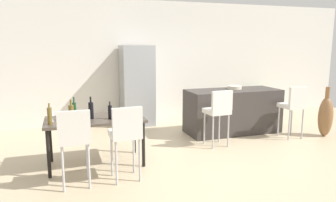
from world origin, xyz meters
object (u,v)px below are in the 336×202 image
object	(u,v)px
wine_bottle_left	(74,110)
fruit_bowl	(234,87)
potted_plant	(258,100)
dining_chair_far	(126,132)
wine_bottle_middle	(71,113)
dining_table	(95,123)
wine_glass_near	(50,112)
wine_bottle_corner	(91,110)
floor_vase	(326,116)
wine_bottle_far	(50,116)
bar_chair_left	(218,109)
refrigerator	(137,85)
wine_bottle_end	(110,112)
dining_chair_near	(74,136)
kitchen_island	(232,111)
wine_glass_right	(52,113)
bar_chair_middle	(294,104)
wine_glass_inner	(118,112)

from	to	relation	value
wine_bottle_left	fruit_bowl	distance (m)	3.45
fruit_bowl	potted_plant	size ratio (longest dim) A/B	0.46
dining_chair_far	wine_bottle_middle	size ratio (longest dim) A/B	3.25
dining_table	wine_glass_near	xyz separation A→B (m)	(-0.64, 0.11, 0.19)
wine_bottle_corner	fruit_bowl	xyz separation A→B (m)	(3.09, 1.07, 0.08)
floor_vase	potted_plant	xyz separation A→B (m)	(-0.12, 2.19, -0.02)
dining_chair_far	wine_bottle_far	world-z (taller)	dining_chair_far
bar_chair_left	refrigerator	world-z (taller)	refrigerator
floor_vase	wine_bottle_far	bearing A→B (deg)	-176.72
dining_chair_far	wine_bottle_left	size ratio (longest dim) A/B	3.26
bar_chair_left	wine_bottle_end	size ratio (longest dim) A/B	3.90
bar_chair_left	wine_bottle_end	xyz separation A→B (m)	(-2.00, -0.32, 0.15)
dining_chair_near	wine_bottle_middle	bearing A→B (deg)	90.89
dining_chair_far	fruit_bowl	distance (m)	3.26
bar_chair_left	dining_table	size ratio (longest dim) A/B	0.71
kitchen_island	floor_vase	size ratio (longest dim) A/B	1.94
refrigerator	wine_bottle_end	bearing A→B (deg)	-111.77
bar_chair_left	wine_glass_right	distance (m)	2.84
potted_plant	bar_chair_middle	bearing A→B (deg)	-106.23
wine_bottle_left	bar_chair_left	bearing A→B (deg)	0.88
dining_chair_far	dining_chair_near	bearing A→B (deg)	-180.00
wine_bottle_left	dining_chair_far	bearing A→B (deg)	-55.46
dining_table	wine_bottle_middle	size ratio (longest dim) A/B	4.58
dining_table	wine_bottle_middle	world-z (taller)	wine_bottle_middle
bar_chair_left	dining_chair_near	bearing A→B (deg)	-159.54
wine_glass_right	dining_chair_far	bearing A→B (deg)	-38.08
floor_vase	potted_plant	distance (m)	2.19
potted_plant	wine_bottle_left	bearing A→B (deg)	-155.94
wine_glass_near	dining_chair_far	bearing A→B (deg)	-41.57
wine_glass_right	potted_plant	bearing A→B (deg)	24.27
wine_bottle_middle	wine_bottle_corner	distance (m)	0.30
floor_vase	potted_plant	world-z (taller)	floor_vase
dining_table	dining_chair_near	bearing A→B (deg)	-113.84
wine_bottle_far	wine_bottle_left	xyz separation A→B (m)	(0.35, 0.35, -0.00)
dining_table	fruit_bowl	distance (m)	3.22
dining_table	refrigerator	world-z (taller)	refrigerator
wine_bottle_end	fruit_bowl	bearing A→B (deg)	22.81
wine_bottle_far	fruit_bowl	xyz separation A→B (m)	(3.67, 1.25, 0.09)
dining_table	dining_chair_far	bearing A→B (deg)	-65.98
wine_glass_inner	refrigerator	distance (m)	2.67
wine_glass_right	potted_plant	xyz separation A→B (m)	(5.10, 2.30, -0.47)
kitchen_island	wine_glass_near	bearing A→B (deg)	-166.41
dining_chair_far	potted_plant	bearing A→B (deg)	36.28
bar_chair_left	wine_bottle_corner	bearing A→B (deg)	-174.65
bar_chair_middle	dining_chair_far	distance (m)	3.66
kitchen_island	refrigerator	distance (m)	2.26
dining_chair_far	wine_bottle_far	xyz separation A→B (m)	(-0.97, 0.56, 0.17)
wine_bottle_corner	refrigerator	bearing A→B (deg)	61.82
wine_glass_right	wine_glass_near	distance (m)	0.12
bar_chair_middle	wine_glass_inner	bearing A→B (deg)	-173.20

